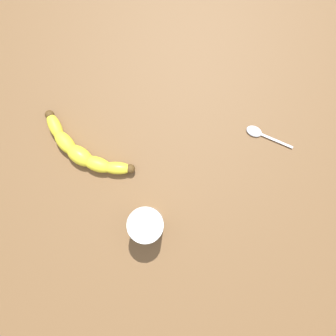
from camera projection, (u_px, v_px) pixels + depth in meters
The scene contains 4 objects.
wooden_tabletop at pixel (168, 165), 85.17cm from camera, with size 120.00×120.00×3.00cm, color brown.
banana at pixel (83, 152), 82.02cm from camera, with size 23.32×10.48×3.84cm.
smoothie_glass at pixel (147, 224), 76.67cm from camera, with size 7.11×7.11×11.68cm.
teaspoon at pixel (257, 132), 84.01cm from camera, with size 10.72×6.16×0.80cm.
Camera 1 is at (7.20, -6.17, 86.14)cm, focal length 39.71 mm.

